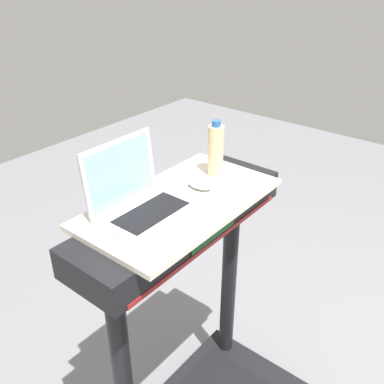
% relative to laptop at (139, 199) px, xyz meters
% --- Properties ---
extents(desk_board, '(0.73, 0.40, 0.02)m').
position_rel_laptop_xyz_m(desk_board, '(0.15, -0.06, -0.06)').
color(desk_board, beige).
rests_on(desk_board, treadmill_base).
extents(laptop, '(0.30, 0.24, 0.24)m').
position_rel_laptop_xyz_m(laptop, '(0.00, 0.00, 0.00)').
color(laptop, '#B7B7BC').
rests_on(laptop, desk_board).
extents(computer_mouse, '(0.06, 0.10, 0.03)m').
position_rel_laptop_xyz_m(computer_mouse, '(0.26, -0.06, -0.03)').
color(computer_mouse, '#B2B2B7').
rests_on(computer_mouse, desk_board).
extents(water_bottle, '(0.06, 0.06, 0.22)m').
position_rel_laptop_xyz_m(water_bottle, '(0.39, -0.03, 0.05)').
color(water_bottle, beige).
rests_on(water_bottle, desk_board).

